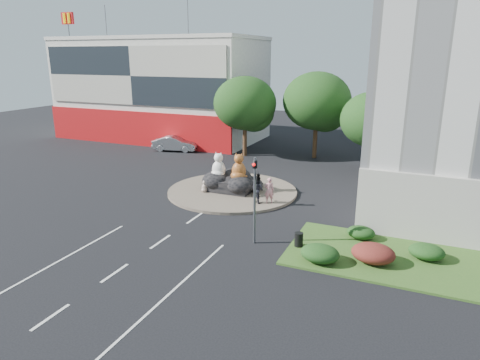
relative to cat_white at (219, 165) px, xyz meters
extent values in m
plane|color=black|center=(1.07, -9.83, -2.13)|extent=(120.00, 120.00, 0.00)
cylinder|color=brown|center=(1.07, 0.17, -2.03)|extent=(10.00, 10.00, 0.20)
cube|color=silver|center=(-16.93, 18.17, 3.87)|extent=(25.00, 12.00, 12.00)
cube|color=#AC0F12|center=(-16.93, 12.12, -0.13)|extent=(25.00, 0.30, 4.00)
cube|color=#B2AD9E|center=(-16.93, 12.07, 5.87)|extent=(24.00, 0.15, 6.50)
cube|color=silver|center=(-16.93, 18.17, 10.07)|extent=(25.20, 12.20, 0.40)
cylinder|color=#595B60|center=(-24.93, 18.17, 12.27)|extent=(0.10, 0.10, 4.00)
cylinder|color=#595B60|center=(-13.93, 20.17, 12.77)|extent=(0.10, 0.10, 5.00)
cube|color=#AC0F12|center=(-27.43, 14.17, 12.47)|extent=(1.80, 0.25, 1.40)
cube|color=#29501A|center=(13.07, -6.83, -2.07)|extent=(10.00, 6.00, 0.12)
cylinder|color=#382314|center=(-2.93, 12.17, -0.26)|extent=(0.44, 0.44, 3.74)
ellipsoid|color=#123B13|center=(-2.93, 12.17, 3.40)|extent=(6.46, 6.46, 5.49)
sphere|color=#123B13|center=(-2.13, 12.67, 2.55)|extent=(4.25, 4.25, 4.25)
sphere|color=#123B13|center=(-3.63, 11.87, 2.80)|extent=(3.74, 3.74, 3.74)
cylinder|color=#382314|center=(4.07, 14.17, -0.15)|extent=(0.44, 0.44, 3.96)
ellipsoid|color=#123B13|center=(4.07, 14.17, 3.72)|extent=(6.84, 6.84, 5.81)
sphere|color=#123B13|center=(4.87, 14.67, 2.82)|extent=(4.50, 4.50, 4.50)
sphere|color=#123B13|center=(3.37, 13.87, 3.09)|extent=(3.96, 3.96, 3.96)
cylinder|color=#382314|center=(10.07, 10.17, -0.48)|extent=(0.44, 0.44, 3.30)
ellipsoid|color=#123B13|center=(10.07, 10.17, 2.75)|extent=(5.70, 5.70, 4.84)
sphere|color=#123B13|center=(10.87, 10.67, 2.00)|extent=(3.75, 3.75, 3.75)
sphere|color=#123B13|center=(9.37, 9.87, 2.22)|extent=(3.30, 3.30, 3.30)
ellipsoid|color=#123B13|center=(10.07, -8.83, -1.56)|extent=(2.00, 1.60, 0.90)
ellipsoid|color=#531B16|center=(12.57, -7.83, -1.51)|extent=(2.20, 1.76, 0.99)
ellipsoid|color=#123B13|center=(15.07, -6.33, -1.60)|extent=(1.80, 1.44, 0.81)
ellipsoid|color=#123B13|center=(11.57, -5.03, -1.65)|extent=(1.60, 1.28, 0.72)
cylinder|color=#595B60|center=(6.07, -7.83, 0.37)|extent=(0.14, 0.14, 5.00)
imported|color=black|center=(6.07, -7.83, 2.07)|extent=(0.21, 0.26, 1.30)
imported|color=black|center=(6.27, -7.83, 1.87)|extent=(0.26, 1.24, 0.50)
sphere|color=red|center=(6.07, -8.01, 2.52)|extent=(0.18, 0.18, 0.18)
cylinder|color=#595B60|center=(14.07, -1.83, 1.87)|extent=(0.18, 0.18, 8.00)
cylinder|color=#595B60|center=(13.07, -1.83, 5.87)|extent=(2.00, 0.12, 0.12)
cube|color=silver|center=(12.07, -1.83, 5.77)|extent=(0.50, 0.22, 0.12)
imported|color=#C68086|center=(4.71, -1.54, -1.00)|extent=(0.81, 0.72, 1.86)
imported|color=black|center=(3.92, -1.76, -0.98)|extent=(1.16, 1.08, 1.91)
imported|color=#A2A4A9|center=(-10.92, 11.23, -1.31)|extent=(5.21, 2.81, 1.63)
cylinder|color=black|center=(8.57, -7.47, -1.61)|extent=(0.54, 0.54, 0.79)
camera|label=1|loc=(14.22, -28.67, 8.19)|focal=32.00mm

